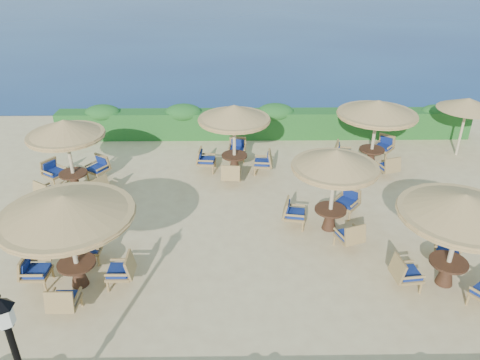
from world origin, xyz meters
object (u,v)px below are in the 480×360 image
cafe_set_1 (334,175)px  cafe_set_3 (68,145)px  cafe_set_5 (376,118)px  cafe_set_4 (234,128)px  extra_parasol (468,104)px  cafe_set_0 (68,222)px  cafe_set_2 (460,219)px

cafe_set_1 → cafe_set_3: same height
cafe_set_5 → cafe_set_4: bearing=-175.0°
extra_parasol → cafe_set_0: (-13.11, -7.83, -0.24)m
extra_parasol → cafe_set_5: size_ratio=0.81×
cafe_set_5 → cafe_set_0: bearing=-143.6°
cafe_set_3 → cafe_set_5: (10.89, 1.86, 0.19)m
cafe_set_0 → cafe_set_3: (-1.59, 5.00, -0.17)m
extra_parasol → cafe_set_0: 15.27m
cafe_set_0 → cafe_set_3: 5.25m
cafe_set_3 → cafe_set_4: (5.60, 1.40, 0.02)m
cafe_set_0 → cafe_set_2: 9.42m
cafe_set_4 → cafe_set_1: bearing=-53.6°
cafe_set_2 → cafe_set_5: (-0.12, 6.94, -0.01)m
cafe_set_0 → cafe_set_4: 7.55m
cafe_set_2 → cafe_set_3: (-11.01, 5.08, -0.20)m
cafe_set_0 → cafe_set_3: bearing=107.6°
cafe_set_1 → cafe_set_4: bearing=126.4°
extra_parasol → cafe_set_0: bearing=-149.2°
cafe_set_0 → cafe_set_1: 7.33m
cafe_set_4 → cafe_set_5: same height
cafe_set_3 → cafe_set_5: 11.05m
cafe_set_4 → cafe_set_5: bearing=5.0°
extra_parasol → cafe_set_2: (-3.69, -7.91, -0.21)m
cafe_set_3 → cafe_set_4: bearing=14.1°
cafe_set_0 → cafe_set_3: same height
extra_parasol → cafe_set_1: (-6.21, -5.33, -0.32)m
cafe_set_1 → cafe_set_5: 4.99m
cafe_set_0 → cafe_set_5: same height
cafe_set_3 → cafe_set_1: bearing=-16.5°
extra_parasol → cafe_set_4: bearing=-171.1°
cafe_set_0 → cafe_set_2: same height
cafe_set_0 → cafe_set_1: same height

